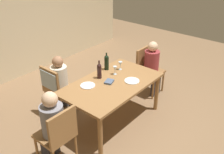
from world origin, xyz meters
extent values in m
plane|color=#846647|center=(0.00, 0.00, 0.00)|extent=(10.00, 10.00, 0.00)
cube|color=beige|center=(0.00, 2.69, 1.35)|extent=(6.40, 0.12, 2.70)
cube|color=olive|center=(0.00, 0.00, 0.72)|extent=(1.65, 0.97, 0.04)
cylinder|color=olive|center=(-0.75, -0.42, 0.35)|extent=(0.07, 0.07, 0.70)
cylinder|color=olive|center=(0.75, -0.42, 0.35)|extent=(0.07, 0.07, 0.70)
cylinder|color=olive|center=(-0.75, 0.42, 0.35)|extent=(0.07, 0.07, 0.70)
cylinder|color=olive|center=(0.75, 0.42, 0.35)|extent=(0.07, 0.07, 0.70)
cylinder|color=olive|center=(-0.18, 1.06, 0.22)|extent=(0.04, 0.04, 0.44)
cylinder|color=olive|center=(-0.18, 0.68, 0.22)|extent=(0.04, 0.04, 0.44)
cylinder|color=olive|center=(-0.56, 1.06, 0.22)|extent=(0.04, 0.04, 0.44)
cylinder|color=olive|center=(-0.56, 0.68, 0.22)|extent=(0.04, 0.04, 0.44)
cube|color=olive|center=(-0.37, 0.87, 0.46)|extent=(0.44, 0.44, 0.04)
cube|color=olive|center=(-0.57, 0.87, 0.70)|extent=(0.04, 0.44, 0.44)
cube|color=#ADC6D6|center=(-0.57, 0.87, 0.72)|extent=(0.07, 0.40, 0.31)
cylinder|color=olive|center=(1.39, -0.19, 0.22)|extent=(0.04, 0.04, 0.44)
cylinder|color=olive|center=(1.01, -0.19, 0.22)|extent=(0.04, 0.04, 0.44)
cylinder|color=olive|center=(1.39, 0.19, 0.22)|extent=(0.04, 0.04, 0.44)
cylinder|color=olive|center=(1.01, 0.19, 0.22)|extent=(0.04, 0.04, 0.44)
cube|color=olive|center=(1.20, 0.00, 0.46)|extent=(0.44, 0.44, 0.04)
cube|color=olive|center=(1.20, 0.20, 0.70)|extent=(0.44, 0.04, 0.44)
cylinder|color=olive|center=(-1.39, 0.19, 0.22)|extent=(0.04, 0.04, 0.44)
cylinder|color=olive|center=(-1.01, 0.19, 0.22)|extent=(0.04, 0.04, 0.44)
cylinder|color=olive|center=(-1.01, -0.19, 0.22)|extent=(0.04, 0.04, 0.44)
cube|color=olive|center=(-1.20, 0.00, 0.46)|extent=(0.44, 0.44, 0.04)
cube|color=olive|center=(-1.20, -0.20, 0.70)|extent=(0.44, 0.04, 0.44)
cylinder|color=#33333D|center=(-0.24, 0.95, 0.23)|extent=(0.10, 0.10, 0.46)
cylinder|color=#33333D|center=(-0.24, 0.78, 0.23)|extent=(0.10, 0.10, 0.46)
cylinder|color=beige|center=(-0.37, 0.87, 0.68)|extent=(0.28, 0.28, 0.43)
sphere|color=#996B4C|center=(-0.37, 0.87, 0.99)|extent=(0.19, 0.19, 0.19)
cylinder|color=#33333D|center=(1.29, -0.13, 0.23)|extent=(0.11, 0.11, 0.46)
cylinder|color=#33333D|center=(1.12, -0.13, 0.23)|extent=(0.11, 0.11, 0.46)
cylinder|color=#9E383D|center=(1.20, 0.00, 0.68)|extent=(0.29, 0.29, 0.44)
sphere|color=beige|center=(1.20, 0.00, 1.00)|extent=(0.19, 0.19, 0.19)
cylinder|color=#33333D|center=(-1.30, 0.14, 0.23)|extent=(0.11, 0.11, 0.46)
cylinder|color=#33333D|center=(-1.11, 0.14, 0.23)|extent=(0.11, 0.11, 0.46)
cylinder|color=gray|center=(-1.20, 0.00, 0.69)|extent=(0.31, 0.31, 0.47)
sphere|color=beige|center=(-1.20, 0.00, 1.03)|extent=(0.20, 0.20, 0.20)
cylinder|color=black|center=(-0.02, 0.26, 0.85)|extent=(0.07, 0.07, 0.21)
sphere|color=black|center=(-0.02, 0.26, 0.96)|extent=(0.07, 0.07, 0.07)
cylinder|color=black|center=(-0.02, 0.26, 1.01)|extent=(0.03, 0.03, 0.09)
cylinder|color=black|center=(0.30, 0.37, 0.85)|extent=(0.08, 0.08, 0.22)
sphere|color=black|center=(0.30, 0.37, 0.97)|extent=(0.08, 0.08, 0.08)
cylinder|color=black|center=(0.30, 0.37, 1.02)|extent=(0.03, 0.03, 0.08)
cylinder|color=silver|center=(0.45, 0.19, 0.74)|extent=(0.06, 0.06, 0.00)
cylinder|color=silver|center=(0.45, 0.19, 0.78)|extent=(0.01, 0.01, 0.07)
cone|color=silver|center=(0.45, 0.19, 0.85)|extent=(0.07, 0.07, 0.07)
cylinder|color=silver|center=(0.25, 0.14, 0.74)|extent=(0.06, 0.06, 0.00)
cylinder|color=silver|center=(0.25, 0.14, 0.78)|extent=(0.01, 0.01, 0.07)
cone|color=silver|center=(0.25, 0.14, 0.85)|extent=(0.07, 0.07, 0.07)
cylinder|color=white|center=(-0.33, 0.22, 0.75)|extent=(0.23, 0.23, 0.01)
cylinder|color=white|center=(0.24, -0.22, 0.75)|extent=(0.24, 0.24, 0.01)
cube|color=#4C5B75|center=(-0.03, 0.04, 0.76)|extent=(0.19, 0.17, 0.03)
camera|label=1|loc=(-2.73, -2.27, 2.77)|focal=40.81mm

